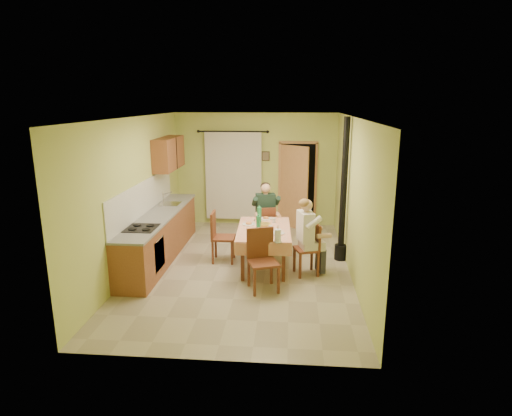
# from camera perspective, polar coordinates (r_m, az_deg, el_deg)

# --- Properties ---
(floor) EXTENTS (4.00, 6.00, 0.01)m
(floor) POSITION_cam_1_polar(r_m,az_deg,el_deg) (8.21, -1.81, -7.94)
(floor) COLOR tan
(floor) RESTS_ON ground
(room_shell) EXTENTS (4.04, 6.04, 2.82)m
(room_shell) POSITION_cam_1_polar(r_m,az_deg,el_deg) (7.71, -1.92, 4.69)
(room_shell) COLOR #C5D36C
(room_shell) RESTS_ON ground
(kitchen_run) EXTENTS (0.64, 3.64, 1.56)m
(kitchen_run) POSITION_cam_1_polar(r_m,az_deg,el_deg) (8.76, -12.71, -3.50)
(kitchen_run) COLOR brown
(kitchen_run) RESTS_ON ground
(upper_cabinets) EXTENTS (0.35, 1.40, 0.70)m
(upper_cabinets) POSITION_cam_1_polar(r_m,az_deg,el_deg) (9.71, -11.56, 7.15)
(upper_cabinets) COLOR brown
(upper_cabinets) RESTS_ON room_shell
(curtain) EXTENTS (1.70, 0.07, 2.22)m
(curtain) POSITION_cam_1_polar(r_m,az_deg,el_deg) (10.71, -3.03, 4.34)
(curtain) COLOR black
(curtain) RESTS_ON ground
(doorway) EXTENTS (0.96, 0.55, 2.15)m
(doorway) POSITION_cam_1_polar(r_m,az_deg,el_deg) (10.60, 5.33, 3.04)
(doorway) COLOR black
(doorway) RESTS_ON ground
(dining_table) EXTENTS (1.06, 1.68, 0.76)m
(dining_table) POSITION_cam_1_polar(r_m,az_deg,el_deg) (8.13, 1.06, -5.28)
(dining_table) COLOR #E59A7A
(dining_table) RESTS_ON ground
(tableware) EXTENTS (0.83, 1.61, 0.33)m
(tableware) POSITION_cam_1_polar(r_m,az_deg,el_deg) (7.89, 1.14, -2.49)
(tableware) COLOR white
(tableware) RESTS_ON dining_table
(chair_far) EXTENTS (0.44, 0.44, 0.92)m
(chair_far) POSITION_cam_1_polar(r_m,az_deg,el_deg) (9.17, 1.31, -3.60)
(chair_far) COLOR brown
(chair_far) RESTS_ON ground
(chair_near) EXTENTS (0.59, 0.59, 1.03)m
(chair_near) POSITION_cam_1_polar(r_m,az_deg,el_deg) (7.21, 0.94, -8.66)
(chair_near) COLOR brown
(chair_near) RESTS_ON ground
(chair_right) EXTENTS (0.50, 0.50, 0.95)m
(chair_right) POSITION_cam_1_polar(r_m,az_deg,el_deg) (7.87, 6.80, -6.77)
(chair_right) COLOR brown
(chair_right) RESTS_ON ground
(chair_left) EXTENTS (0.44, 0.44, 0.99)m
(chair_left) POSITION_cam_1_polar(r_m,az_deg,el_deg) (8.46, -4.45, -5.18)
(chair_left) COLOR brown
(chair_left) RESTS_ON ground
(man_far) EXTENTS (0.63, 0.54, 1.39)m
(man_far) POSITION_cam_1_polar(r_m,az_deg,el_deg) (9.02, 1.31, -0.01)
(man_far) COLOR #192D23
(man_far) RESTS_ON chair_far
(man_right) EXTENTS (0.57, 0.64, 1.39)m
(man_right) POSITION_cam_1_polar(r_m,az_deg,el_deg) (7.68, 6.83, -2.66)
(man_right) COLOR silver
(man_right) RESTS_ON chair_right
(stove_flue) EXTENTS (0.24, 0.24, 2.80)m
(stove_flue) POSITION_cam_1_polar(r_m,az_deg,el_deg) (8.47, 11.48, -0.22)
(stove_flue) COLOR black
(stove_flue) RESTS_ON ground
(picture_back) EXTENTS (0.19, 0.03, 0.23)m
(picture_back) POSITION_cam_1_polar(r_m,az_deg,el_deg) (10.63, 1.30, 6.94)
(picture_back) COLOR black
(picture_back) RESTS_ON room_shell
(picture_right) EXTENTS (0.03, 0.31, 0.21)m
(picture_right) POSITION_cam_1_polar(r_m,az_deg,el_deg) (8.91, 11.76, 5.88)
(picture_right) COLOR brown
(picture_right) RESTS_ON room_shell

